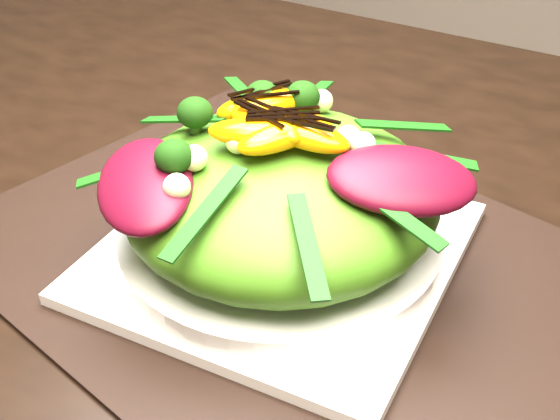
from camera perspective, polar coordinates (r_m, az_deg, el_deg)
The scene contains 10 objects.
dining_table at distance 0.56m, azimuth 15.71°, elevation -8.22°, with size 1.60×0.90×0.75m, color black.
placemat at distance 0.56m, azimuth -0.00°, elevation -3.66°, with size 0.46×0.35×0.00m, color black.
plate_base at distance 0.55m, azimuth -0.00°, elevation -3.14°, with size 0.24×0.24×0.01m, color white.
salad_bowl at distance 0.54m, azimuth -0.00°, elevation -2.04°, with size 0.23×0.23×0.02m, color silver.
lettuce_mound at distance 0.52m, azimuth -0.00°, elevation 1.19°, with size 0.22×0.22×0.08m, color #477D17.
radicchio_leaf at distance 0.48m, azimuth 9.30°, elevation 2.28°, with size 0.10×0.06×0.02m, color #420714.
orange_segment at distance 0.52m, azimuth -0.70°, elevation 7.08°, with size 0.07×0.03×0.02m, color orange.
broccoli_floret at distance 0.54m, azimuth -4.34°, elevation 8.41°, with size 0.04×0.04×0.04m, color #153509.
macadamia_nut at distance 0.46m, azimuth 2.09°, elevation 3.00°, with size 0.02×0.02×0.02m, color beige.
balsamic_drizzle at distance 0.51m, azimuth -0.71°, elevation 8.02°, with size 0.04×0.00×0.00m, color black.
Camera 1 is at (0.07, -0.41, 1.10)m, focal length 48.00 mm.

